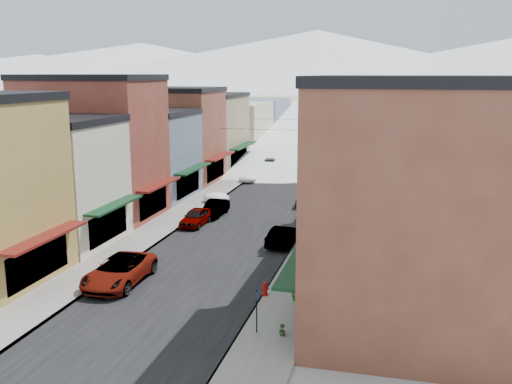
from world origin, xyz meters
The scene contains 39 objects.
ground centered at (0.00, 0.00, 0.00)m, with size 600.00×600.00×0.00m, color gray.
road centered at (0.00, 60.00, 0.01)m, with size 10.00×160.00×0.01m, color black.
sidewalk_left centered at (-6.60, 60.00, 0.07)m, with size 3.20×160.00×0.15m, color gray.
sidewalk_right centered at (6.60, 60.00, 0.07)m, with size 3.20×160.00×0.15m, color gray.
curb_left centered at (-5.05, 60.00, 0.07)m, with size 0.10×160.00×0.15m, color slate.
curb_right centered at (5.05, 60.00, 0.07)m, with size 0.10×160.00×0.15m, color slate.
bldg_l_cream centered at (-13.19, 12.50, 4.76)m, with size 11.30×8.20×9.50m.
bldg_l_brick_near centered at (-13.69, 20.50, 6.26)m, with size 12.30×8.20×12.50m.
bldg_l_grayblue centered at (-13.19, 29.00, 4.51)m, with size 11.30×9.20×9.00m.
bldg_l_brick_far centered at (-14.19, 38.00, 5.51)m, with size 13.30×9.20×11.00m.
bldg_l_tan centered at (-13.19, 48.00, 5.01)m, with size 11.30×11.20×10.00m.
bldg_r_brick_near centered at (13.69, 3.00, 6.26)m, with size 12.30×9.20×12.50m.
bldg_r_green centered at (13.19, 12.00, 4.76)m, with size 11.30×9.20×9.50m.
bldg_r_blue centered at (13.19, 21.00, 5.26)m, with size 11.30×9.20×10.50m.
bldg_r_cream centered at (13.69, 30.00, 4.51)m, with size 12.30×9.20×9.00m.
bldg_r_brick_far centered at (14.19, 39.00, 5.76)m, with size 13.30×9.20×11.50m.
bldg_r_tan centered at (13.19, 49.00, 4.76)m, with size 11.30×11.20×9.50m.
distant_blocks centered at (0.00, 83.00, 4.00)m, with size 34.00×55.00×8.00m.
mountain_ridge centered at (-19.47, 277.18, 14.36)m, with size 670.00×340.00×34.00m.
overhead_cables centered at (0.00, 47.50, 6.20)m, with size 16.40×15.04×0.04m.
car_white_suv centered at (-3.90, 5.73, 0.84)m, with size 2.79×6.05×1.68m, color silver.
car_silver_sedan centered at (-4.06, 19.70, 0.73)m, with size 1.71×4.26×1.45m, color #ACAFB4.
car_dark_hatch centered at (-3.50, 23.23, 0.71)m, with size 1.51×4.32×1.42m, color black.
car_silver_wagon centered at (-4.10, 48.37, 0.76)m, with size 2.12×5.21×1.51m, color #979B9F.
car_green_sedan centered at (4.30, 15.99, 0.73)m, with size 1.55×4.44×1.46m, color black.
car_gray_suv centered at (3.73, 29.11, 0.66)m, with size 1.56×3.89×1.32m, color gray.
car_black_sedan centered at (4.30, 40.61, 0.73)m, with size 2.04×5.01×1.45m, color black.
car_lane_silver centered at (-0.71, 57.57, 0.83)m, with size 1.97×4.89×1.67m, color gray.
car_lane_white centered at (1.01, 72.18, 0.80)m, with size 2.66×5.77×1.60m, color silver.
fire_hydrant centered at (5.20, 5.78, 0.51)m, with size 0.47×0.35×0.80m.
parking_sign centered at (5.88, 1.00, 1.45)m, with size 0.14×0.29×2.22m.
trash_can centered at (5.80, 25.11, 0.60)m, with size 0.52×0.52×0.89m.
streetlamp_near centered at (5.67, 29.74, 2.70)m, with size 0.34×0.34×4.05m.
streetlamp_far centered at (5.23, 55.00, 3.17)m, with size 0.40×0.40×4.79m.
planter_near centered at (6.98, 5.45, 0.42)m, with size 0.49×0.43×0.55m, color #387434.
planter_far centered at (7.14, 1.00, 0.43)m, with size 0.32×0.32×0.57m, color #2C5326.
snow_pile_near centered at (-4.28, 7.14, 0.49)m, with size 2.42×2.69×1.02m.
snow_pile_mid centered at (-4.88, 28.10, 0.52)m, with size 2.58×2.79×1.09m.
snow_pile_far centered at (-4.60, 39.12, 0.43)m, with size 2.13×2.51×0.90m.
Camera 1 is at (12.12, -24.15, 12.62)m, focal length 40.00 mm.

